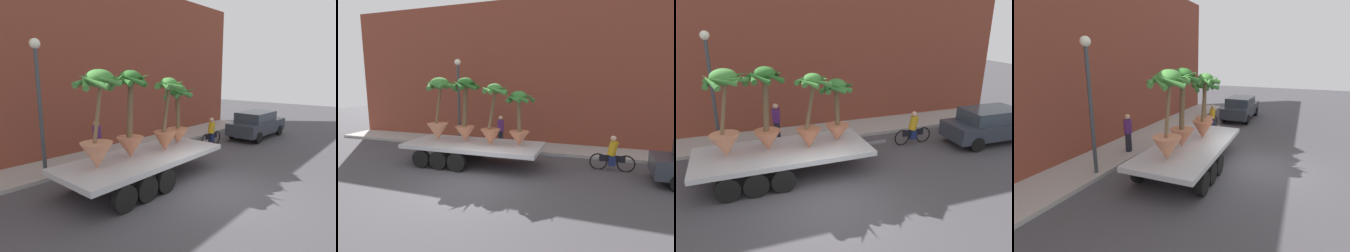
% 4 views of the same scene
% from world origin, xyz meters
% --- Properties ---
extents(ground_plane, '(60.00, 60.00, 0.00)m').
position_xyz_m(ground_plane, '(0.00, 0.00, 0.00)').
color(ground_plane, '#423F44').
extents(sidewalk, '(24.00, 2.20, 0.15)m').
position_xyz_m(sidewalk, '(0.00, 6.10, 0.07)').
color(sidewalk, '#A39E99').
rests_on(sidewalk, ground).
extents(building_facade, '(24.00, 1.20, 8.41)m').
position_xyz_m(building_facade, '(0.00, 7.80, 4.21)').
color(building_facade, brown).
rests_on(building_facade, ground).
extents(flatbed_trailer, '(7.19, 2.67, 0.98)m').
position_xyz_m(flatbed_trailer, '(-1.28, 2.44, 0.78)').
color(flatbed_trailer, '#B7BABF').
rests_on(flatbed_trailer, ground).
extents(potted_palm_rear, '(1.28, 1.31, 2.69)m').
position_xyz_m(potted_palm_rear, '(-0.05, 2.29, 2.15)').
color(potted_palm_rear, '#B26647').
rests_on(potted_palm_rear, flatbed_trailer).
extents(potted_palm_middle, '(1.25, 1.31, 2.38)m').
position_xyz_m(potted_palm_middle, '(1.05, 2.66, 2.13)').
color(potted_palm_middle, '#C17251').
rests_on(potted_palm_middle, flatbed_trailer).
extents(potted_palm_front, '(1.27, 1.33, 2.94)m').
position_xyz_m(potted_palm_front, '(-1.50, 2.62, 2.32)').
color(potted_palm_front, '#C17251').
rests_on(potted_palm_front, flatbed_trailer).
extents(potted_palm_extra, '(1.55, 1.64, 2.96)m').
position_xyz_m(potted_palm_extra, '(-2.83, 2.52, 2.43)').
color(potted_palm_extra, tan).
rests_on(potted_palm_extra, flatbed_trailer).
extents(cyclist, '(1.84, 0.35, 1.54)m').
position_xyz_m(cyclist, '(4.92, 3.51, 0.67)').
color(cyclist, black).
rests_on(cyclist, ground).
extents(parked_car, '(4.53, 1.89, 1.58)m').
position_xyz_m(parked_car, '(8.44, 2.56, 0.83)').
color(parked_car, '#2D333D').
rests_on(parked_car, ground).
extents(pedestrian_near_gate, '(0.36, 0.36, 1.71)m').
position_xyz_m(pedestrian_near_gate, '(-0.86, 5.57, 1.04)').
color(pedestrian_near_gate, black).
rests_on(pedestrian_near_gate, sidewalk).
extents(street_lamp, '(0.36, 0.36, 4.83)m').
position_xyz_m(street_lamp, '(-3.30, 5.30, 3.23)').
color(street_lamp, '#383D42').
rests_on(street_lamp, sidewalk).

